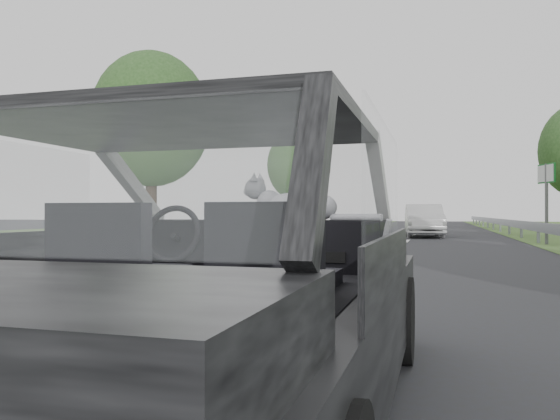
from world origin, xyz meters
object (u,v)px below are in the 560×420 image
Objects in this scene: cat at (297,204)px; other_car at (424,220)px; subject_car at (213,276)px; highway_sign at (547,204)px.

other_car reaches higher than cat.
subject_car is 0.91× the size of other_car.
other_car is (0.49, 22.26, -0.00)m from subject_car.
highway_sign is at bearing 75.23° from subject_car.
cat is at bearing 63.85° from subject_car.
other_car is 1.63× the size of highway_sign.
subject_car is at bearing -123.14° from highway_sign.
subject_car is 6.17× the size of cat.
highway_sign is (4.06, -5.02, 0.62)m from other_car.
other_car is at bearing 102.59° from cat.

